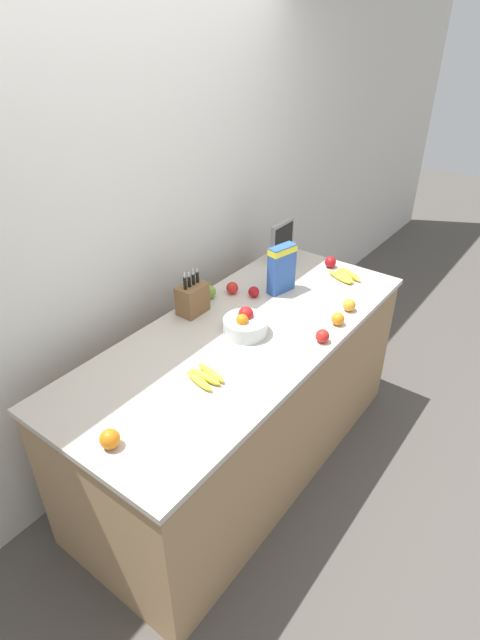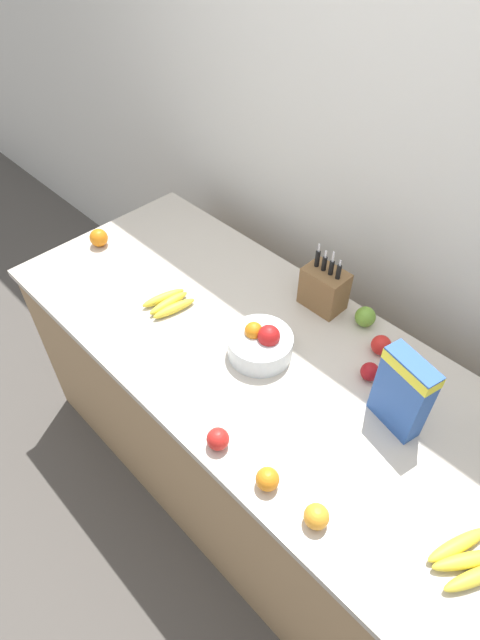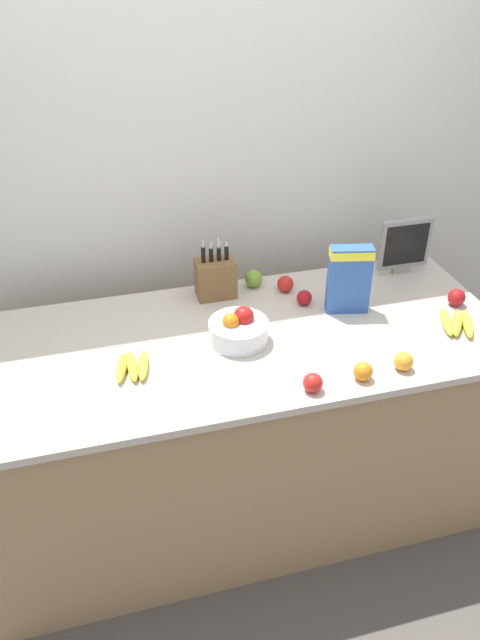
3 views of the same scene
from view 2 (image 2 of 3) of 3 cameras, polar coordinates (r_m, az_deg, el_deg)
ground_plane at (r=2.55m, az=1.90°, el=-17.34°), size 14.00×14.00×0.00m
wall_back at (r=1.97m, az=16.76°, el=14.15°), size 9.00×0.06×2.60m
counter at (r=2.15m, az=2.20°, el=-11.67°), size 2.12×0.89×0.92m
knife_block at (r=1.91m, az=9.59°, el=3.61°), size 0.16×0.11×0.27m
cereal_box at (r=1.55m, az=18.18°, el=-7.64°), size 0.18×0.10×0.29m
fruit_bowl at (r=1.73m, az=2.36°, el=-2.74°), size 0.23×0.23×0.14m
banana_bunch_left at (r=1.51m, az=24.57°, el=-23.70°), size 0.18×0.23×0.04m
banana_bunch_right at (r=1.94m, az=-8.15°, el=1.94°), size 0.15×0.19×0.04m
apple_near_bananas at (r=1.82m, az=15.83°, el=-2.77°), size 0.07×0.07×0.07m
apple_front at (r=1.90m, az=14.13°, el=0.37°), size 0.08×0.08×0.08m
apple_rightmost at (r=1.53m, az=-2.54°, el=-13.43°), size 0.07×0.07×0.07m
apple_leftmost at (r=1.73m, az=14.63°, el=-5.74°), size 0.06×0.06×0.06m
orange_front_right at (r=1.43m, az=8.73°, el=-21.31°), size 0.07×0.07×0.07m
orange_front_left at (r=1.47m, az=3.16°, el=-17.70°), size 0.07×0.07×0.07m
orange_by_cereal at (r=2.30m, az=-15.84°, el=9.03°), size 0.08×0.08×0.08m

